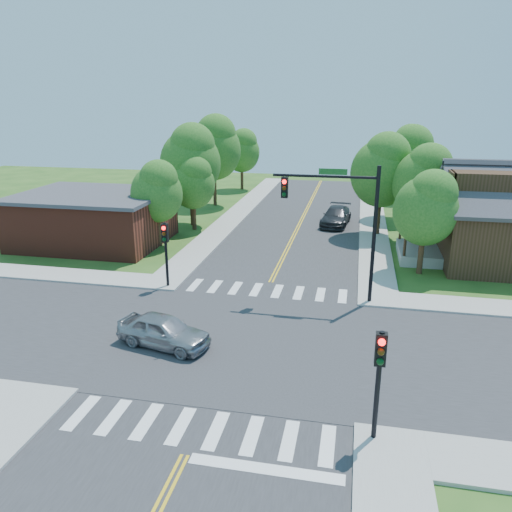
% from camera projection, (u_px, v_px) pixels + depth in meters
% --- Properties ---
extents(ground, '(100.00, 100.00, 0.00)m').
position_uv_depth(ground, '(241.00, 342.00, 22.10)').
color(ground, '#254E18').
rests_on(ground, ground).
extents(road_ns, '(10.00, 90.00, 0.04)m').
position_uv_depth(road_ns, '(241.00, 342.00, 22.09)').
color(road_ns, '#2D2D30').
rests_on(road_ns, ground).
extents(road_ew, '(90.00, 10.00, 0.04)m').
position_uv_depth(road_ew, '(241.00, 342.00, 22.09)').
color(road_ew, '#2D2D30').
rests_on(road_ew, ground).
extents(intersection_patch, '(10.20, 10.20, 0.06)m').
position_uv_depth(intersection_patch, '(241.00, 342.00, 22.10)').
color(intersection_patch, '#2D2D30').
rests_on(intersection_patch, ground).
extents(sidewalk_nw, '(40.00, 40.00, 0.14)m').
position_uv_depth(sidewalk_nw, '(94.00, 232.00, 39.85)').
color(sidewalk_nw, '#9E9B93').
rests_on(sidewalk_nw, ground).
extents(crosswalk_north, '(8.85, 2.00, 0.01)m').
position_uv_depth(crosswalk_north, '(267.00, 290.00, 27.87)').
color(crosswalk_north, white).
rests_on(crosswalk_north, ground).
extents(crosswalk_south, '(8.85, 2.00, 0.01)m').
position_uv_depth(crosswalk_south, '(198.00, 428.00, 16.30)').
color(crosswalk_south, white).
rests_on(crosswalk_south, ground).
extents(centerline, '(0.30, 90.00, 0.01)m').
position_uv_depth(centerline, '(241.00, 341.00, 22.09)').
color(centerline, yellow).
rests_on(centerline, ground).
extents(stop_bar, '(4.60, 0.45, 0.09)m').
position_uv_depth(stop_bar, '(266.00, 470.00, 14.53)').
color(stop_bar, white).
rests_on(stop_bar, ground).
extents(signal_mast_ne, '(5.30, 0.42, 7.20)m').
position_uv_depth(signal_mast_ne, '(341.00, 212.00, 25.08)').
color(signal_mast_ne, black).
rests_on(signal_mast_ne, ground).
extents(signal_pole_se, '(0.34, 0.42, 3.80)m').
position_uv_depth(signal_pole_se, '(379.00, 366.00, 14.97)').
color(signal_pole_se, black).
rests_on(signal_pole_se, ground).
extents(signal_pole_nw, '(0.34, 0.42, 3.80)m').
position_uv_depth(signal_pole_nw, '(165.00, 243.00, 27.56)').
color(signal_pole_nw, black).
rests_on(signal_pole_nw, ground).
extents(building_nw, '(10.40, 8.40, 3.73)m').
position_uv_depth(building_nw, '(94.00, 218.00, 36.55)').
color(building_nw, maroon).
rests_on(building_nw, ground).
extents(tree_e_a, '(3.78, 3.60, 6.43)m').
position_uv_depth(tree_e_a, '(427.00, 206.00, 29.33)').
color(tree_e_a, '#382314').
rests_on(tree_e_a, ground).
extents(tree_e_b, '(4.33, 4.11, 7.36)m').
position_uv_depth(tree_e_b, '(425.00, 179.00, 35.30)').
color(tree_e_b, '#382314').
rests_on(tree_e_b, ground).
extents(tree_e_c, '(4.83, 4.59, 8.20)m').
position_uv_depth(tree_e_c, '(408.00, 158.00, 42.60)').
color(tree_e_c, '#382314').
rests_on(tree_e_c, ground).
extents(tree_e_d, '(4.58, 4.35, 7.78)m').
position_uv_depth(tree_e_d, '(407.00, 151.00, 50.93)').
color(tree_e_d, '#382314').
rests_on(tree_e_d, ground).
extents(tree_w_a, '(3.68, 3.50, 6.26)m').
position_uv_depth(tree_w_a, '(157.00, 190.00, 35.05)').
color(tree_w_a, '#382314').
rests_on(tree_w_a, ground).
extents(tree_w_b, '(4.98, 4.73, 8.46)m').
position_uv_depth(tree_w_b, '(191.00, 159.00, 40.50)').
color(tree_w_b, '#382314').
rests_on(tree_w_b, ground).
extents(tree_w_c, '(5.22, 4.96, 8.87)m').
position_uv_depth(tree_w_c, '(214.00, 146.00, 48.03)').
color(tree_w_c, '#382314').
rests_on(tree_w_c, ground).
extents(tree_w_d, '(4.11, 3.90, 6.99)m').
position_uv_depth(tree_w_d, '(242.00, 150.00, 56.94)').
color(tree_w_d, '#382314').
rests_on(tree_w_d, ground).
extents(tree_house, '(4.68, 4.45, 7.96)m').
position_uv_depth(tree_house, '(383.00, 168.00, 37.44)').
color(tree_house, '#382314').
rests_on(tree_house, ground).
extents(tree_bldg, '(3.54, 3.36, 6.02)m').
position_uv_depth(tree_bldg, '(194.00, 181.00, 39.56)').
color(tree_bldg, '#382314').
rests_on(tree_bldg, ground).
extents(car_silver, '(3.56, 4.93, 1.42)m').
position_uv_depth(car_silver, '(164.00, 332.00, 21.51)').
color(car_silver, '#9D9FA4').
rests_on(car_silver, ground).
extents(car_dgrey, '(3.20, 5.59, 1.49)m').
position_uv_depth(car_dgrey, '(336.00, 217.00, 41.87)').
color(car_dgrey, '#28292C').
rests_on(car_dgrey, ground).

